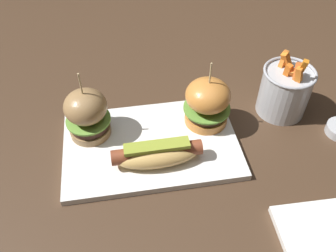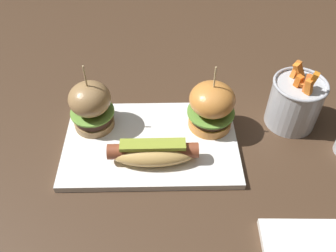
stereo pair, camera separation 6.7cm
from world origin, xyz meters
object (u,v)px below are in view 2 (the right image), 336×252
at_px(platter_main, 151,143).
at_px(slider_right, 211,106).
at_px(fries_bucket, 295,102).
at_px(slider_left, 91,106).
at_px(hot_dog, 153,152).

distance_m(platter_main, slider_right, 0.14).
bearing_deg(fries_bucket, slider_left, -177.68).
bearing_deg(fries_bucket, slider_right, -173.35).
height_order(platter_main, fries_bucket, fries_bucket).
bearing_deg(slider_right, platter_main, -160.58).
xyz_separation_m(hot_dog, slider_right, (0.11, 0.09, 0.03)).
relative_size(slider_right, fries_bucket, 0.98).
height_order(platter_main, hot_dog, hot_dog).
distance_m(slider_left, fries_bucket, 0.40).
relative_size(platter_main, slider_left, 2.30).
height_order(hot_dog, slider_right, slider_right).
bearing_deg(slider_left, fries_bucket, 2.32).
bearing_deg(hot_dog, slider_right, 38.68).
distance_m(hot_dog, slider_right, 0.15).
height_order(slider_left, slider_right, slider_left).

